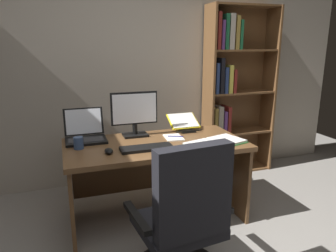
{
  "coord_description": "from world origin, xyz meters",
  "views": [
    {
      "loc": [
        -0.78,
        -1.4,
        1.54
      ],
      "look_at": [
        0.04,
        1.04,
        0.87
      ],
      "focal_mm": 34.0,
      "sensor_mm": 36.0,
      "label": 1
    }
  ],
  "objects_px": {
    "desk": "(154,161)",
    "bookshelf": "(231,90)",
    "laptop": "(85,134)",
    "coffee_mug": "(78,143)",
    "pen": "(176,136)",
    "keyboard": "(147,148)",
    "computer_mouse": "(109,151)",
    "notepad": "(174,137)",
    "office_chair": "(183,227)",
    "open_binder": "(215,143)",
    "monitor": "(135,115)",
    "reading_stand_with_book": "(184,122)"
  },
  "relations": [
    {
      "from": "desk",
      "to": "laptop",
      "type": "relative_size",
      "value": 4.43
    },
    {
      "from": "pen",
      "to": "coffee_mug",
      "type": "distance_m",
      "value": 0.84
    },
    {
      "from": "reading_stand_with_book",
      "to": "pen",
      "type": "relative_size",
      "value": 2.03
    },
    {
      "from": "desk",
      "to": "open_binder",
      "type": "bearing_deg",
      "value": -30.98
    },
    {
      "from": "keyboard",
      "to": "computer_mouse",
      "type": "relative_size",
      "value": 4.04
    },
    {
      "from": "open_binder",
      "to": "desk",
      "type": "bearing_deg",
      "value": 132.82
    },
    {
      "from": "pen",
      "to": "laptop",
      "type": "bearing_deg",
      "value": 166.19
    },
    {
      "from": "notepad",
      "to": "coffee_mug",
      "type": "relative_size",
      "value": 2.15
    },
    {
      "from": "laptop",
      "to": "open_binder",
      "type": "xyz_separation_m",
      "value": [
        1.02,
        -0.47,
        -0.04
      ]
    },
    {
      "from": "coffee_mug",
      "to": "open_binder",
      "type": "bearing_deg",
      "value": -12.28
    },
    {
      "from": "reading_stand_with_book",
      "to": "open_binder",
      "type": "bearing_deg",
      "value": -81.35
    },
    {
      "from": "office_chair",
      "to": "open_binder",
      "type": "height_order",
      "value": "office_chair"
    },
    {
      "from": "monitor",
      "to": "bookshelf",
      "type": "bearing_deg",
      "value": 22.92
    },
    {
      "from": "keyboard",
      "to": "reading_stand_with_book",
      "type": "xyz_separation_m",
      "value": [
        0.5,
        0.48,
        0.06
      ]
    },
    {
      "from": "desk",
      "to": "reading_stand_with_book",
      "type": "distance_m",
      "value": 0.53
    },
    {
      "from": "computer_mouse",
      "to": "office_chair",
      "type": "bearing_deg",
      "value": -62.52
    },
    {
      "from": "bookshelf",
      "to": "office_chair",
      "type": "xyz_separation_m",
      "value": [
        -1.24,
        -1.64,
        -0.59
      ]
    },
    {
      "from": "laptop",
      "to": "coffee_mug",
      "type": "xyz_separation_m",
      "value": [
        -0.07,
        -0.23,
        -0.01
      ]
    },
    {
      "from": "keyboard",
      "to": "computer_mouse",
      "type": "bearing_deg",
      "value": 180.0
    },
    {
      "from": "notepad",
      "to": "pen",
      "type": "bearing_deg",
      "value": 0.0
    },
    {
      "from": "desk",
      "to": "monitor",
      "type": "height_order",
      "value": "monitor"
    },
    {
      "from": "office_chair",
      "to": "open_binder",
      "type": "xyz_separation_m",
      "value": [
        0.53,
        0.63,
        0.31
      ]
    },
    {
      "from": "desk",
      "to": "bookshelf",
      "type": "bearing_deg",
      "value": 31.88
    },
    {
      "from": "bookshelf",
      "to": "reading_stand_with_book",
      "type": "bearing_deg",
      "value": -148.57
    },
    {
      "from": "coffee_mug",
      "to": "pen",
      "type": "bearing_deg",
      "value": 2.93
    },
    {
      "from": "office_chair",
      "to": "keyboard",
      "type": "distance_m",
      "value": 0.75
    },
    {
      "from": "desk",
      "to": "keyboard",
      "type": "distance_m",
      "value": 0.33
    },
    {
      "from": "laptop",
      "to": "coffee_mug",
      "type": "relative_size",
      "value": 3.52
    },
    {
      "from": "laptop",
      "to": "pen",
      "type": "height_order",
      "value": "laptop"
    },
    {
      "from": "bookshelf",
      "to": "pen",
      "type": "distance_m",
      "value": 1.24
    },
    {
      "from": "keyboard",
      "to": "open_binder",
      "type": "xyz_separation_m",
      "value": [
        0.58,
        -0.05,
        -0.0
      ]
    },
    {
      "from": "desk",
      "to": "monitor",
      "type": "distance_m",
      "value": 0.45
    },
    {
      "from": "monitor",
      "to": "pen",
      "type": "bearing_deg",
      "value": -28.35
    },
    {
      "from": "bookshelf",
      "to": "monitor",
      "type": "xyz_separation_m",
      "value": [
        -1.29,
        -0.55,
        -0.09
      ]
    },
    {
      "from": "notepad",
      "to": "coffee_mug",
      "type": "distance_m",
      "value": 0.83
    },
    {
      "from": "office_chair",
      "to": "laptop",
      "type": "distance_m",
      "value": 1.26
    },
    {
      "from": "desk",
      "to": "open_binder",
      "type": "height_order",
      "value": "open_binder"
    },
    {
      "from": "desk",
      "to": "office_chair",
      "type": "distance_m",
      "value": 0.92
    },
    {
      "from": "laptop",
      "to": "coffee_mug",
      "type": "height_order",
      "value": "laptop"
    },
    {
      "from": "notepad",
      "to": "office_chair",
      "type": "bearing_deg",
      "value": -105.79
    },
    {
      "from": "computer_mouse",
      "to": "notepad",
      "type": "bearing_deg",
      "value": 20.76
    },
    {
      "from": "keyboard",
      "to": "open_binder",
      "type": "distance_m",
      "value": 0.59
    },
    {
      "from": "computer_mouse",
      "to": "reading_stand_with_book",
      "type": "xyz_separation_m",
      "value": [
        0.8,
        0.48,
        0.05
      ]
    },
    {
      "from": "bookshelf",
      "to": "keyboard",
      "type": "xyz_separation_m",
      "value": [
        -1.29,
        -0.96,
        -0.27
      ]
    },
    {
      "from": "keyboard",
      "to": "coffee_mug",
      "type": "xyz_separation_m",
      "value": [
        -0.51,
        0.19,
        0.04
      ]
    },
    {
      "from": "bookshelf",
      "to": "monitor",
      "type": "distance_m",
      "value": 1.41
    },
    {
      "from": "keyboard",
      "to": "bookshelf",
      "type": "bearing_deg",
      "value": 36.5
    },
    {
      "from": "desk",
      "to": "office_chair",
      "type": "relative_size",
      "value": 1.54
    },
    {
      "from": "desk",
      "to": "bookshelf",
      "type": "xyz_separation_m",
      "value": [
        1.17,
        0.73,
        0.48
      ]
    },
    {
      "from": "laptop",
      "to": "computer_mouse",
      "type": "xyz_separation_m",
      "value": [
        0.14,
        -0.42,
        -0.04
      ]
    }
  ]
}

